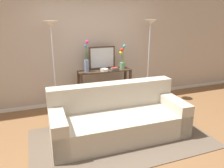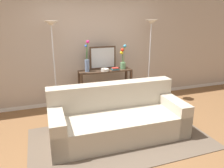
{
  "view_description": "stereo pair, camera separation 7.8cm",
  "coord_description": "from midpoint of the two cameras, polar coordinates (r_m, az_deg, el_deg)",
  "views": [
    {
      "loc": [
        -1.28,
        -3.03,
        2.02
      ],
      "look_at": [
        0.16,
        0.82,
        0.74
      ],
      "focal_mm": 34.78,
      "sensor_mm": 36.0,
      "label": 1
    },
    {
      "loc": [
        -1.21,
        -3.06,
        2.02
      ],
      "look_at": [
        0.16,
        0.82,
        0.74
      ],
      "focal_mm": 34.78,
      "sensor_mm": 36.0,
      "label": 2
    }
  ],
  "objects": [
    {
      "name": "vase_tall_flowers",
      "position": [
        4.79,
        -7.16,
        5.89
      ],
      "size": [
        0.12,
        0.11,
        0.69
      ],
      "color": "#6B84AD",
      "rests_on": "console_table"
    },
    {
      "name": "console_table",
      "position": [
        5.04,
        -2.34,
        0.66
      ],
      "size": [
        1.22,
        0.34,
        0.85
      ],
      "color": "#473323",
      "rests_on": "ground"
    },
    {
      "name": "book_stack",
      "position": [
        4.96,
        0.25,
        3.99
      ],
      "size": [
        0.19,
        0.14,
        0.05
      ],
      "color": "#2D2D33",
      "rests_on": "console_table"
    },
    {
      "name": "floor_lamp_right",
      "position": [
        5.23,
        9.44,
        11.77
      ],
      "size": [
        0.28,
        0.28,
        1.95
      ],
      "color": "silver",
      "rests_on": "ground"
    },
    {
      "name": "fruit_bowl",
      "position": [
        4.86,
        -2.5,
        3.73
      ],
      "size": [
        0.18,
        0.18,
        0.06
      ],
      "color": "silver",
      "rests_on": "console_table"
    },
    {
      "name": "area_rug",
      "position": [
        3.86,
        1.84,
        -14.11
      ],
      "size": [
        3.01,
        1.7,
        0.01
      ],
      "color": "brown",
      "rests_on": "ground"
    },
    {
      "name": "back_wall",
      "position": [
        5.17,
        -6.57,
        11.32
      ],
      "size": [
        12.0,
        0.15,
        2.98
      ],
      "color": "white",
      "rests_on": "ground"
    },
    {
      "name": "wall_mirror",
      "position": [
        5.04,
        -3.05,
        6.91
      ],
      "size": [
        0.62,
        0.02,
        0.52
      ],
      "color": "#473323",
      "rests_on": "console_table"
    },
    {
      "name": "ground_plane",
      "position": [
        3.87,
        1.53,
        -14.35
      ],
      "size": [
        16.0,
        16.0,
        0.02
      ],
      "primitive_type": "cube",
      "color": "brown"
    },
    {
      "name": "floor_lamp_left",
      "position": [
        4.56,
        -15.98,
        10.44
      ],
      "size": [
        0.28,
        0.28,
        1.94
      ],
      "color": "silver",
      "rests_on": "ground"
    },
    {
      "name": "vase_short_flowers",
      "position": [
        5.04,
        2.3,
        6.48
      ],
      "size": [
        0.14,
        0.12,
        0.57
      ],
      "color": "#669E6B",
      "rests_on": "console_table"
    },
    {
      "name": "couch",
      "position": [
        3.85,
        0.96,
        -9.06
      ],
      "size": [
        2.34,
        1.03,
        0.88
      ],
      "color": "#BCB29E",
      "rests_on": "ground"
    },
    {
      "name": "book_row_under_console",
      "position": [
        5.13,
        -5.72,
        -5.23
      ],
      "size": [
        0.36,
        0.18,
        0.13
      ],
      "color": "#1E7075",
      "rests_on": "ground"
    }
  ]
}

